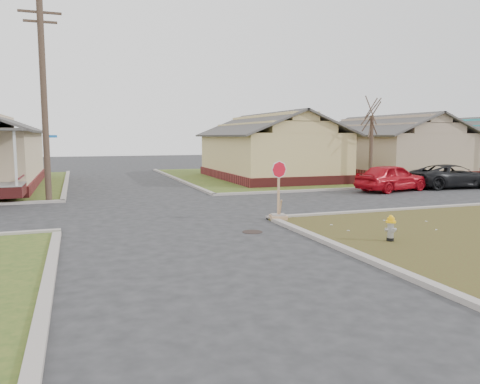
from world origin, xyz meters
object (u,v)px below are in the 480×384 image
object	(u,v)px
utility_pole	(44,99)
stop_sign	(278,207)
dark_pickup	(452,176)
red_sedan	(391,178)
fire_hydrant	(391,227)

from	to	relation	value
utility_pole	stop_sign	world-z (taller)	utility_pole
utility_pole	dark_pickup	bearing A→B (deg)	-3.66
red_sedan	dark_pickup	world-z (taller)	red_sedan
utility_pole	fire_hydrant	bearing A→B (deg)	-51.60
fire_hydrant	red_sedan	bearing A→B (deg)	75.39
red_sedan	dark_pickup	size ratio (longest dim) A/B	0.89
fire_hydrant	red_sedan	world-z (taller)	red_sedan
fire_hydrant	dark_pickup	xyz separation A→B (m)	(12.38, 10.67, 0.23)
red_sedan	stop_sign	bearing A→B (deg)	110.16
red_sedan	dark_pickup	bearing A→B (deg)	-100.44
fire_hydrant	stop_sign	world-z (taller)	stop_sign
utility_pole	dark_pickup	world-z (taller)	utility_pole
fire_hydrant	red_sedan	xyz separation A→B (m)	(7.99, 10.49, 0.29)
red_sedan	dark_pickup	xyz separation A→B (m)	(4.39, 0.19, -0.06)
utility_pole	stop_sign	bearing A→B (deg)	-44.27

